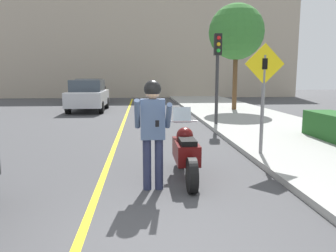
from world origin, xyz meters
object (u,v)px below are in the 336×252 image
Objects in this scene: motorcycle at (186,152)px; parked_car_silver at (88,95)px; person_biker at (153,123)px; traffic_light at (218,61)px; street_tree at (236,32)px; crossing_sign at (263,88)px; parked_car_black at (90,90)px.

parked_car_silver is (-3.67, 12.11, 0.36)m from motorcycle.
parked_car_silver is (-3.04, 12.68, -0.28)m from person_biker.
traffic_light is 0.60× the size of street_tree.
crossing_sign is at bearing -90.33° from traffic_light.
motorcycle is 2.60m from crossing_sign.
traffic_light is 0.78× the size of parked_car_silver.
parked_car_black is at bearing 97.68° from parked_car_silver.
crossing_sign is 17.88m from parked_car_black.
parked_car_black is at bearing 110.99° from crossing_sign.
parked_car_black is (-0.79, 5.88, 0.00)m from parked_car_silver.
street_tree is (2.14, 5.10, 1.69)m from traffic_light.
person_biker is at bearing -112.04° from street_tree.
motorcycle is at bearing -76.08° from parked_car_black.
traffic_light reaches higher than parked_car_silver.
person_biker reaches higher than motorcycle.
parked_car_silver is at bearing 103.49° from person_biker.
person_biker reaches higher than parked_car_black.
crossing_sign is at bearing -69.01° from parked_car_black.
person_biker is 18.96m from parked_car_black.
parked_car_silver is at bearing 106.85° from motorcycle.
street_tree is 1.29× the size of parked_car_black.
person_biker is 0.74× the size of crossing_sign.
street_tree reaches higher than traffic_light.
parked_car_silver is at bearing 172.62° from street_tree.
street_tree is at bearing 67.26° from traffic_light.
parked_car_silver is at bearing 117.44° from crossing_sign.
crossing_sign is 0.59× the size of parked_car_black.
street_tree is (4.10, 11.11, 3.62)m from motorcycle.
crossing_sign is 0.46× the size of street_tree.
street_tree is at bearing -38.82° from parked_car_black.
traffic_light reaches higher than crossing_sign.
crossing_sign reaches higher than person_biker.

